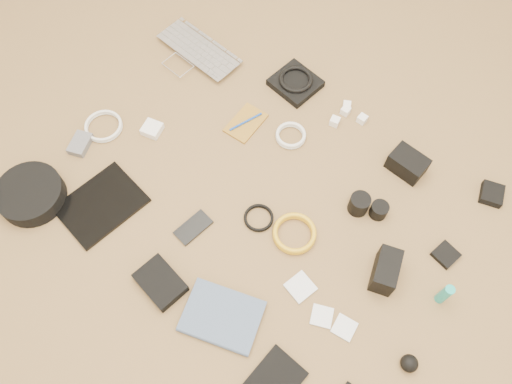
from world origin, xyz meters
The scene contains 31 objects.
laptop centered at (-0.51, 0.39, 0.01)m, with size 0.34×0.24×0.03m, color silver.
headphone_pouch centered at (-0.10, 0.50, 0.01)m, with size 0.16×0.15×0.03m, color black.
headphones centered at (-0.10, 0.50, 0.04)m, with size 0.13×0.13×0.02m, color black.
charger_a centered at (0.10, 0.51, 0.01)m, with size 0.03×0.03×0.03m, color white.
charger_b centered at (0.11, 0.49, 0.01)m, with size 0.03×0.03×0.03m, color white.
charger_c centered at (0.18, 0.49, 0.01)m, with size 0.03×0.03×0.03m, color white.
charger_d centered at (0.10, 0.43, 0.01)m, with size 0.03×0.03×0.03m, color white.
dslr_camera centered at (0.40, 0.40, 0.04)m, with size 0.12×0.08×0.07m, color black.
lens_pouch centered at (0.68, 0.45, 0.01)m, with size 0.07×0.08×0.03m, color black.
notebook_olive centered at (-0.17, 0.26, 0.00)m, with size 0.10×0.15×0.01m, color olive.
pen_blue centered at (-0.17, 0.26, 0.01)m, with size 0.01×0.01×0.13m, color #143DA2.
cable_white_a centered at (0.00, 0.29, 0.01)m, with size 0.11×0.11×0.01m, color silver.
lens_a centered at (0.33, 0.17, 0.04)m, with size 0.07×0.07×0.07m, color black.
lens_b centered at (0.39, 0.19, 0.03)m, with size 0.06×0.06×0.05m, color black.
card_reader centered at (0.64, 0.18, 0.01)m, with size 0.07×0.07×0.02m, color black.
power_brick centered at (-0.43, 0.05, 0.01)m, with size 0.06×0.06×0.03m, color white.
cable_white_b centered at (-0.58, -0.03, 0.01)m, with size 0.13×0.13×0.01m, color silver.
cable_black centered at (0.08, -0.03, 0.00)m, with size 0.10×0.10×0.01m, color black.
cable_yellow centered at (0.20, -0.02, 0.01)m, with size 0.14×0.14×0.02m, color gold.
flash centered at (0.50, 0.01, 0.05)m, with size 0.07×0.12×0.09m, color black.
lens_cleaner centered at (0.68, 0.04, 0.05)m, with size 0.03×0.03×0.10m, color teal.
battery_charger centered at (-0.60, -0.14, 0.01)m, with size 0.06×0.09×0.03m, color slate.
tablet centered at (-0.38, -0.27, 0.01)m, with size 0.20×0.26×0.01m, color black.
phone centered at (-0.08, -0.18, 0.00)m, with size 0.06×0.12×0.01m, color black.
filter_case_left centered at (0.31, -0.16, 0.01)m, with size 0.08×0.08×0.01m, color silver.
filter_case_mid centered at (0.40, -0.20, 0.00)m, with size 0.06×0.06×0.01m, color silver.
filter_case_right centered at (0.48, -0.19, 0.00)m, with size 0.06×0.06×0.01m, color silver.
air_blower centered at (0.67, -0.19, 0.02)m, with size 0.05×0.05×0.05m, color black.
headphone_case centered at (-0.59, -0.38, 0.03)m, with size 0.22×0.22×0.06m, color black.
drive_case centered at (-0.05, -0.38, 0.02)m, with size 0.15×0.10×0.04m, color black.
paperback centered at (0.18, -0.44, 0.01)m, with size 0.17×0.22×0.02m, color #455775.
Camera 1 is at (0.43, -0.60, 1.48)m, focal length 35.00 mm.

